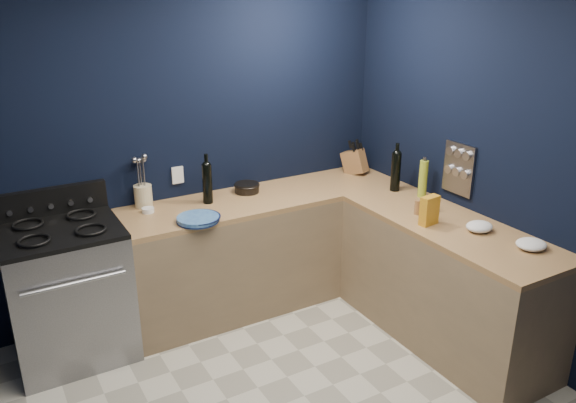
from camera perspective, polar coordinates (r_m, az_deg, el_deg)
wall_back at (r=4.41m, az=-11.25°, el=5.41°), size 3.50×0.02×2.60m
wall_right at (r=4.02m, az=22.70°, el=2.70°), size 0.02×3.50×2.60m
cab_back at (r=4.65m, az=-2.16°, el=-4.85°), size 2.30×0.63×0.86m
top_back at (r=4.47m, az=-2.23°, el=0.36°), size 2.30×0.63×0.04m
cab_right at (r=4.28m, az=15.38°, el=-8.01°), size 0.63×1.67×0.86m
top_right at (r=4.09m, az=15.97°, el=-2.44°), size 0.63×1.67×0.04m
gas_range at (r=4.21m, az=-20.99°, el=-8.70°), size 0.76×0.66×0.92m
oven_door at (r=3.94m, az=-20.15°, el=-10.85°), size 0.59×0.02×0.42m
cooktop at (r=4.01m, az=-21.84°, el=-2.75°), size 0.76×0.66×0.03m
backguard at (r=4.26m, az=-22.68°, el=-0.04°), size 0.76×0.06×0.20m
spice_panel at (r=4.37m, az=16.67°, el=3.14°), size 0.02×0.28×0.38m
wall_outlet at (r=4.45m, az=-10.96°, el=2.61°), size 0.09×0.02×0.13m
plate_stack at (r=4.01m, az=-8.98°, el=-1.74°), size 0.34×0.34×0.04m
ramekin at (r=4.24m, az=-13.80°, el=-0.85°), size 0.12×0.12×0.03m
utensil_crock at (r=4.34m, az=-14.24°, el=0.53°), size 0.17×0.17×0.17m
wine_bottle_back at (r=4.30m, az=-8.06°, el=1.76°), size 0.09×0.09×0.30m
lemon_basket at (r=4.54m, az=-4.12°, el=1.37°), size 0.25×0.25×0.07m
knife_block at (r=5.01m, az=6.66°, el=3.94°), size 0.20×0.26×0.25m
wine_bottle_right at (r=4.61m, az=10.70°, el=2.92°), size 0.09×0.09×0.31m
oil_bottle at (r=4.52m, az=13.32°, el=2.22°), size 0.08×0.08×0.29m
spice_jar_near at (r=4.18m, az=12.82°, el=-0.56°), size 0.06×0.06×0.11m
spice_jar_far at (r=4.28m, az=14.16°, el=-0.22°), size 0.06×0.06×0.10m
crouton_bag at (r=4.00m, az=13.93°, el=-0.87°), size 0.15×0.08×0.20m
towel_front at (r=4.01m, az=18.56°, el=-2.38°), size 0.24×0.22×0.07m
towel_end at (r=3.86m, az=23.11°, el=-3.95°), size 0.23×0.21×0.06m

